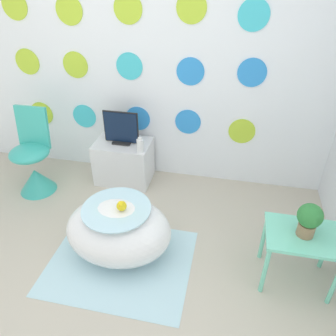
% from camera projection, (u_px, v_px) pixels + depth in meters
% --- Properties ---
extents(ground_plane, '(12.00, 12.00, 0.00)m').
position_uv_depth(ground_plane, '(53.00, 328.00, 2.14)').
color(ground_plane, '#BCB29E').
extents(wall_back_dotted, '(4.87, 0.05, 2.60)m').
position_uv_depth(wall_back_dotted, '(131.00, 50.00, 3.03)').
color(wall_back_dotted, white).
rests_on(wall_back_dotted, ground_plane).
extents(rug, '(1.11, 0.89, 0.01)m').
position_uv_depth(rug, '(121.00, 262.00, 2.59)').
color(rug, silver).
rests_on(rug, ground_plane).
extents(bathtub, '(0.83, 0.64, 0.48)m').
position_uv_depth(bathtub, '(119.00, 230.00, 2.55)').
color(bathtub, white).
rests_on(bathtub, ground_plane).
extents(rubber_duck, '(0.07, 0.08, 0.09)m').
position_uv_depth(rubber_duck, '(121.00, 206.00, 2.36)').
color(rubber_duck, yellow).
rests_on(rubber_duck, bathtub).
extents(chair, '(0.38, 0.38, 0.85)m').
position_uv_depth(chair, '(34.00, 166.00, 3.25)').
color(chair, '#38B2A3').
rests_on(chair, ground_plane).
extents(tv_cabinet, '(0.56, 0.39, 0.45)m').
position_uv_depth(tv_cabinet, '(124.00, 161.00, 3.43)').
color(tv_cabinet, silver).
rests_on(tv_cabinet, ground_plane).
extents(tv, '(0.35, 0.12, 0.34)m').
position_uv_depth(tv, '(121.00, 129.00, 3.23)').
color(tv, black).
rests_on(tv, tv_cabinet).
extents(vase, '(0.07, 0.07, 0.16)m').
position_uv_depth(vase, '(140.00, 146.00, 3.11)').
color(vase, white).
rests_on(vase, tv_cabinet).
extents(side_table, '(0.51, 0.38, 0.45)m').
position_uv_depth(side_table, '(302.00, 242.00, 2.26)').
color(side_table, '#72D8B7').
rests_on(side_table, ground_plane).
extents(potted_plant_left, '(0.16, 0.16, 0.25)m').
position_uv_depth(potted_plant_left, '(309.00, 219.00, 2.14)').
color(potted_plant_left, '#8C6B4C').
rests_on(potted_plant_left, side_table).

